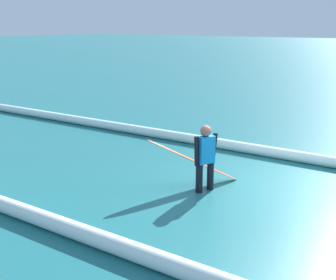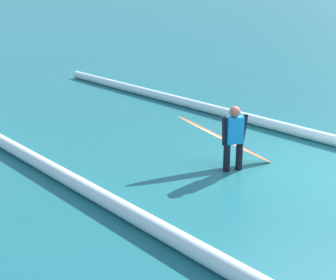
% 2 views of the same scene
% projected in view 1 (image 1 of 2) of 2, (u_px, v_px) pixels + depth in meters
% --- Properties ---
extents(ground_plane, '(183.34, 183.34, 0.00)m').
position_uv_depth(ground_plane, '(268.00, 186.00, 9.08)').
color(ground_plane, '#1E686F').
extents(surfer, '(0.31, 0.56, 1.34)m').
position_uv_depth(surfer, '(205.00, 155.00, 8.66)').
color(surfer, black).
rests_on(surfer, ground_plane).
extents(surfboard, '(1.39, 1.82, 1.11)m').
position_uv_depth(surfboard, '(194.00, 160.00, 9.01)').
color(surfboard, '#E55926').
rests_on(surfboard, ground_plane).
extents(wave_crest_midground, '(19.57, 0.50, 0.28)m').
position_uv_depth(wave_crest_midground, '(70.00, 229.00, 6.92)').
color(wave_crest_midground, white).
rests_on(wave_crest_midground, ground_plane).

